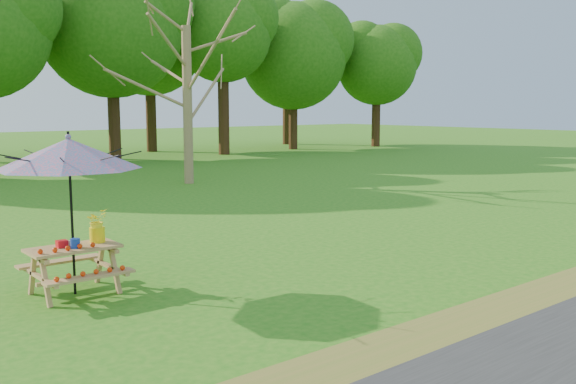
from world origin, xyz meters
TOP-DOWN VIEW (x-y plane):
  - ground at (0.00, 0.00)m, footprint 120.00×120.00m
  - drygrass_strip at (0.00, -2.80)m, footprint 120.00×1.20m
  - picnic_table at (-3.59, 1.49)m, footprint 1.20×1.32m
  - patio_umbrella at (-3.59, 1.50)m, footprint 2.44×2.44m
  - produce_bins at (-3.65, 1.51)m, footprint 0.26×0.39m
  - tomatoes_row at (-3.74, 1.32)m, footprint 0.77×0.13m
  - flower_bucket at (-3.21, 1.57)m, footprint 0.36×0.34m

SIDE VIEW (x-z plane):
  - ground at x=0.00m, z-range 0.00..0.00m
  - drygrass_strip at x=0.00m, z-range 0.00..0.01m
  - picnic_table at x=-3.59m, z-range -0.01..0.66m
  - tomatoes_row at x=-3.74m, z-range 0.67..0.74m
  - produce_bins at x=-3.65m, z-range 0.66..0.79m
  - flower_bucket at x=-3.21m, z-range 0.69..1.16m
  - patio_umbrella at x=-3.59m, z-range 0.82..3.07m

